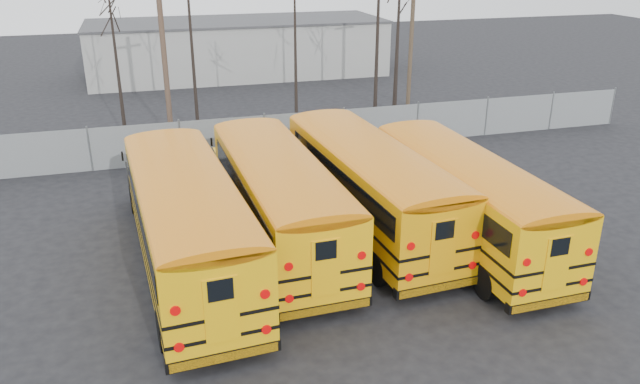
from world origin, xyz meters
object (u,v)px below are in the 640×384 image
object	(u,v)px
bus_b	(277,191)
bus_c	(366,178)
bus_a	(185,214)
bus_d	(463,191)
utility_pole_right	(411,37)
utility_pole_left	(164,51)

from	to	relation	value
bus_b	bus_c	world-z (taller)	bus_c
bus_a	bus_c	bearing A→B (deg)	8.75
bus_a	bus_d	size ratio (longest dim) A/B	1.08
bus_a	utility_pole_right	bearing A→B (deg)	45.62
bus_c	utility_pole_left	distance (m)	15.02
bus_b	utility_pole_right	size ratio (longest dim) A/B	1.43
bus_d	utility_pole_left	xyz separation A→B (m)	(-8.82, 15.34, 2.70)
bus_b	utility_pole_left	size ratio (longest dim) A/B	1.33
bus_b	bus_c	size ratio (longest dim) A/B	0.98
bus_a	utility_pole_left	distance (m)	15.16
utility_pole_left	bus_c	bearing A→B (deg)	-81.84
bus_b	bus_c	xyz separation A→B (m)	(3.28, 0.24, 0.03)
bus_d	bus_b	bearing A→B (deg)	164.38
bus_a	utility_pole_right	distance (m)	23.49
bus_c	utility_pole_left	size ratio (longest dim) A/B	1.36
bus_a	bus_c	distance (m)	6.55
bus_a	bus_c	size ratio (longest dim) A/B	1.02
utility_pole_right	bus_a	bearing A→B (deg)	-143.11
bus_c	utility_pole_left	xyz separation A→B (m)	(-5.99, 13.52, 2.60)
utility_pole_left	utility_pole_right	distance (m)	15.10
utility_pole_right	bus_b	bearing A→B (deg)	-138.65
bus_a	bus_b	bearing A→B (deg)	16.97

